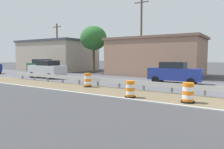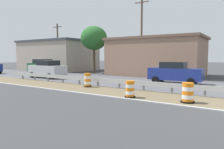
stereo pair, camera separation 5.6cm
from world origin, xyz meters
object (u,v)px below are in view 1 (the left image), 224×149
Objects in this scene: traffic_barrel_close at (130,90)px; traffic_barrel_mid at (88,81)px; traffic_barrel_nearest at (188,94)px; car_mid_far_lane at (175,73)px; car_trailing_near_lane at (43,67)px; utility_pole_mid at (57,47)px; car_lead_far_lane at (47,69)px; utility_pole_near at (141,36)px.

traffic_barrel_close is 0.91× the size of traffic_barrel_mid.
traffic_barrel_mid is (1.53, 8.12, 0.02)m from traffic_barrel_nearest.
car_trailing_near_lane is at bearing 178.53° from car_mid_far_lane.
traffic_barrel_nearest is 8.07m from car_mid_far_lane.
utility_pole_mid reaches higher than car_mid_far_lane.
car_mid_far_lane reaches higher than traffic_barrel_mid.
car_lead_far_lane is at bearing -36.68° from car_trailing_near_lane.
utility_pole_near reaches higher than traffic_barrel_mid.
car_mid_far_lane reaches higher than traffic_barrel_close.
car_lead_far_lane is (3.01, 8.39, 0.50)m from traffic_barrel_mid.
traffic_barrel_close is at bearing -93.07° from car_mid_far_lane.
car_mid_far_lane is (7.52, 2.91, 0.50)m from traffic_barrel_nearest.
car_lead_far_lane is 13.93m from car_mid_far_lane.
traffic_barrel_mid is at bearing 68.00° from traffic_barrel_close.
car_trailing_near_lane is at bearing 107.87° from utility_pole_near.
traffic_barrel_mid is at bearing -27.66° from car_trailing_near_lane.
traffic_barrel_nearest is 0.11× the size of utility_pole_near.
utility_pole_mid reaches higher than traffic_barrel_mid.
car_trailing_near_lane is 0.99× the size of car_mid_far_lane.
traffic_barrel_nearest is at bearing -82.01° from traffic_barrel_close.
car_trailing_near_lane is 0.62× the size of utility_pole_mid.
traffic_barrel_close is 14.21m from car_lead_far_lane.
car_mid_far_lane is 0.63× the size of utility_pole_mid.
car_lead_far_lane is 0.96× the size of car_mid_far_lane.
traffic_barrel_nearest is 3.25m from traffic_barrel_close.
car_lead_far_lane is (5.00, 13.30, 0.55)m from traffic_barrel_close.
car_mid_far_lane is at bearing -2.24° from traffic_barrel_close.
traffic_barrel_mid is at bearing 79.34° from traffic_barrel_nearest.
traffic_barrel_close is at bearing -157.62° from utility_pole_near.
car_lead_far_lane reaches higher than traffic_barrel_close.
car_trailing_near_lane is at bearing -160.02° from utility_pole_mid.
utility_pole_near is (4.15, -12.85, 3.79)m from car_trailing_near_lane.
traffic_barrel_close is 14.02m from utility_pole_near.
traffic_barrel_nearest is 17.14m from car_lead_far_lane.
utility_pole_mid reaches higher than traffic_barrel_close.
car_mid_far_lane is (-0.20, -18.24, -0.05)m from car_trailing_near_lane.
car_mid_far_lane is 0.50× the size of utility_pole_near.
utility_pole_mid is (4.25, 19.71, 2.93)m from car_mid_far_lane.
car_trailing_near_lane reaches higher than traffic_barrel_close.
traffic_barrel_nearest is 0.23× the size of car_lead_far_lane.
traffic_barrel_nearest is 0.23× the size of car_mid_far_lane.
traffic_barrel_mid reaches higher than traffic_barrel_nearest.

